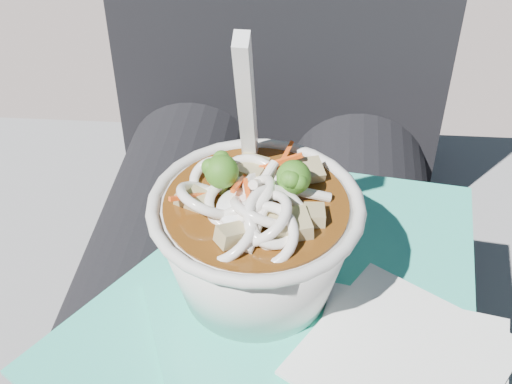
# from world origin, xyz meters

# --- Properties ---
(stone_ledge) EXTENTS (1.02, 0.55, 0.45)m
(stone_ledge) POSITION_xyz_m (0.00, 0.15, 0.23)
(stone_ledge) COLOR slate
(stone_ledge) RESTS_ON ground
(lap) EXTENTS (0.32, 0.48, 0.15)m
(lap) POSITION_xyz_m (0.00, 0.00, 0.52)
(lap) COLOR black
(lap) RESTS_ON stone_ledge
(person_body) EXTENTS (0.34, 0.94, 0.99)m
(person_body) POSITION_xyz_m (0.00, 0.09, 0.55)
(person_body) COLOR black
(person_body) RESTS_ON ground
(plastic_bag) EXTENTS (0.34, 0.32, 0.01)m
(plastic_bag) POSITION_xyz_m (0.03, -0.04, 0.60)
(plastic_bag) COLOR #30C9AB
(plastic_bag) RESTS_ON lap
(napkins) EXTENTS (0.17, 0.17, 0.01)m
(napkins) POSITION_xyz_m (0.12, -0.09, 0.61)
(napkins) COLOR white
(napkins) RESTS_ON plastic_bag
(udon_bowl) EXTENTS (0.15, 0.15, 0.20)m
(udon_bowl) POSITION_xyz_m (0.01, -0.03, 0.66)
(udon_bowl) COLOR silver
(udon_bowl) RESTS_ON plastic_bag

